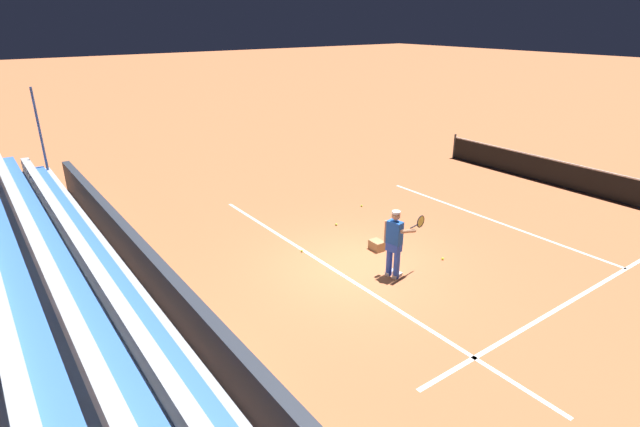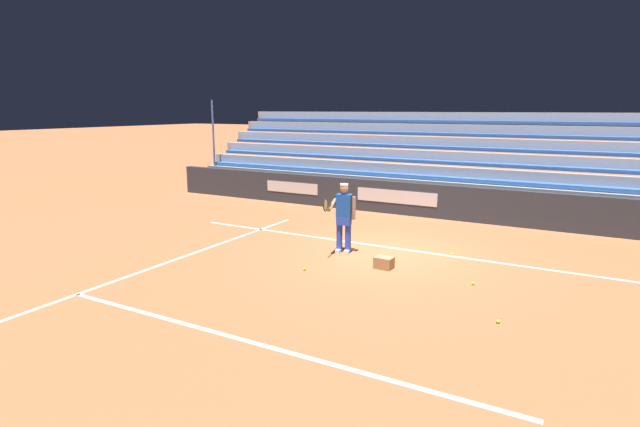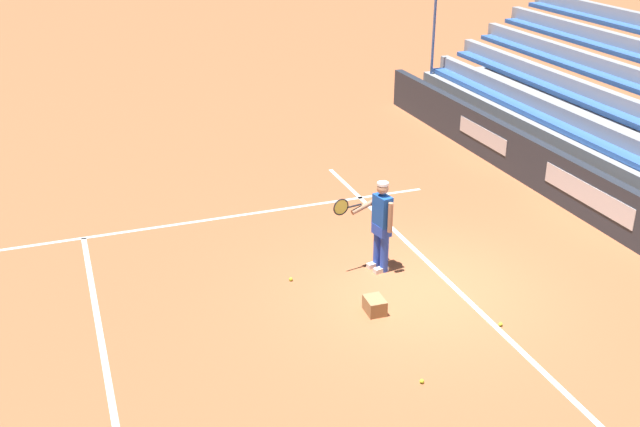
{
  "view_description": "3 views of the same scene",
  "coord_description": "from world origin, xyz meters",
  "px_view_note": "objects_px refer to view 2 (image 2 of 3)",
  "views": [
    {
      "loc": [
        8.61,
        -7.33,
        5.94
      ],
      "look_at": [
        -0.82,
        -0.48,
        1.32
      ],
      "focal_mm": 28.0,
      "sensor_mm": 36.0,
      "label": 1
    },
    {
      "loc": [
        -4.34,
        11.14,
        3.49
      ],
      "look_at": [
        1.11,
        1.31,
        1.12
      ],
      "focal_mm": 28.0,
      "sensor_mm": 36.0,
      "label": 2
    },
    {
      "loc": [
        -10.12,
        5.64,
        6.61
      ],
      "look_at": [
        1.56,
        1.39,
        0.99
      ],
      "focal_mm": 42.0,
      "sensor_mm": 36.0,
      "label": 3
    }
  ],
  "objects_px": {
    "tennis_ball_stray_back": "(304,269)",
    "tennis_ball_far_right": "(473,283)",
    "ball_box_cardboard": "(384,263)",
    "tennis_ball_midcourt": "(498,321)",
    "tennis_player": "(343,217)",
    "tennis_ball_near_player": "(452,254)"
  },
  "relations": [
    {
      "from": "tennis_player",
      "to": "tennis_ball_stray_back",
      "type": "distance_m",
      "value": 1.88
    },
    {
      "from": "tennis_ball_near_player",
      "to": "tennis_ball_midcourt",
      "type": "height_order",
      "value": "same"
    },
    {
      "from": "ball_box_cardboard",
      "to": "tennis_ball_stray_back",
      "type": "relative_size",
      "value": 6.06
    },
    {
      "from": "ball_box_cardboard",
      "to": "tennis_ball_near_player",
      "type": "relative_size",
      "value": 6.06
    },
    {
      "from": "ball_box_cardboard",
      "to": "tennis_ball_midcourt",
      "type": "height_order",
      "value": "ball_box_cardboard"
    },
    {
      "from": "ball_box_cardboard",
      "to": "tennis_ball_stray_back",
      "type": "distance_m",
      "value": 1.78
    },
    {
      "from": "ball_box_cardboard",
      "to": "tennis_ball_stray_back",
      "type": "height_order",
      "value": "ball_box_cardboard"
    },
    {
      "from": "ball_box_cardboard",
      "to": "tennis_player",
      "type": "bearing_deg",
      "value": -26.8
    },
    {
      "from": "ball_box_cardboard",
      "to": "tennis_ball_far_right",
      "type": "distance_m",
      "value": 1.99
    },
    {
      "from": "tennis_ball_far_right",
      "to": "ball_box_cardboard",
      "type": "bearing_deg",
      "value": -3.94
    },
    {
      "from": "ball_box_cardboard",
      "to": "tennis_ball_far_right",
      "type": "height_order",
      "value": "ball_box_cardboard"
    },
    {
      "from": "tennis_ball_midcourt",
      "to": "tennis_ball_stray_back",
      "type": "bearing_deg",
      "value": -11.01
    },
    {
      "from": "tennis_player",
      "to": "tennis_ball_stray_back",
      "type": "bearing_deg",
      "value": 85.78
    },
    {
      "from": "tennis_ball_near_player",
      "to": "tennis_ball_midcourt",
      "type": "xyz_separation_m",
      "value": [
        -1.67,
        3.54,
        0.0
      ]
    },
    {
      "from": "tennis_player",
      "to": "tennis_ball_midcourt",
      "type": "xyz_separation_m",
      "value": [
        -4.1,
        2.49,
        -0.86
      ]
    },
    {
      "from": "tennis_player",
      "to": "tennis_ball_near_player",
      "type": "relative_size",
      "value": 25.98
    },
    {
      "from": "ball_box_cardboard",
      "to": "tennis_ball_midcourt",
      "type": "xyz_separation_m",
      "value": [
        -2.75,
        1.81,
        -0.1
      ]
    },
    {
      "from": "tennis_ball_midcourt",
      "to": "tennis_ball_far_right",
      "type": "xyz_separation_m",
      "value": [
        0.77,
        -1.67,
        0.0
      ]
    },
    {
      "from": "tennis_ball_stray_back",
      "to": "tennis_ball_far_right",
      "type": "height_order",
      "value": "same"
    },
    {
      "from": "tennis_player",
      "to": "tennis_ball_midcourt",
      "type": "distance_m",
      "value": 4.88
    },
    {
      "from": "ball_box_cardboard",
      "to": "tennis_ball_stray_back",
      "type": "xyz_separation_m",
      "value": [
        1.48,
        0.98,
        -0.1
      ]
    },
    {
      "from": "tennis_player",
      "to": "tennis_ball_midcourt",
      "type": "height_order",
      "value": "tennis_player"
    }
  ]
}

